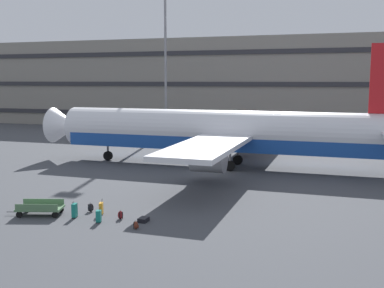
{
  "coord_description": "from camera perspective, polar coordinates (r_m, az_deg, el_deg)",
  "views": [
    {
      "loc": [
        9.92,
        -37.55,
        7.86
      ],
      "look_at": [
        -0.64,
        -3.95,
        3.0
      ],
      "focal_mm": 43.15,
      "sensor_mm": 36.0,
      "label": 1
    }
  ],
  "objects": [
    {
      "name": "suitcase_teal",
      "position": [
        28.0,
        -11.17,
        -7.79
      ],
      "size": [
        0.34,
        0.49,
        0.93
      ],
      "color": "orange",
      "rests_on": "ground_plane"
    },
    {
      "name": "backpack_navy",
      "position": [
        25.11,
        -6.92,
        -9.95
      ],
      "size": [
        0.32,
        0.36,
        0.48
      ],
      "color": "#592619",
      "rests_on": "ground_plane"
    },
    {
      "name": "suitcase_small",
      "position": [
        27.69,
        -14.32,
        -7.94
      ],
      "size": [
        0.32,
        0.46,
        0.93
      ],
      "color": "#147266",
      "rests_on": "ground_plane"
    },
    {
      "name": "backpack_large",
      "position": [
        26.95,
        -8.85,
        -8.69
      ],
      "size": [
        0.38,
        0.39,
        0.53
      ],
      "color": "maroon",
      "rests_on": "ground_plane"
    },
    {
      "name": "suitcase_red",
      "position": [
        26.32,
        -6.01,
        -9.29
      ],
      "size": [
        0.51,
        0.69,
        0.24
      ],
      "color": "black",
      "rests_on": "ground_plane"
    },
    {
      "name": "airliner",
      "position": [
        41.83,
        4.18,
        1.37
      ],
      "size": [
        36.6,
        29.39,
        10.83
      ],
      "color": "silver",
      "rests_on": "ground_plane"
    },
    {
      "name": "ground_plane",
      "position": [
        39.63,
        2.6,
        -3.59
      ],
      "size": [
        600.0,
        600.0,
        0.0
      ],
      "primitive_type": "plane",
      "color": "#424449"
    },
    {
      "name": "suitcase_orange",
      "position": [
        26.51,
        -11.46,
        -8.72
      ],
      "size": [
        0.37,
        0.43,
        0.88
      ],
      "color": "#147266",
      "rests_on": "ground_plane"
    },
    {
      "name": "terminal_structure",
      "position": [
        81.67,
        10.56,
        7.34
      ],
      "size": [
        171.38,
        20.94,
        14.61
      ],
      "color": "gray",
      "rests_on": "ground_plane"
    },
    {
      "name": "backpack_upright",
      "position": [
        28.74,
        -12.4,
        -7.7
      ],
      "size": [
        0.4,
        0.44,
        0.55
      ],
      "color": "black",
      "rests_on": "ground_plane"
    },
    {
      "name": "light_mast_left",
      "position": [
        69.04,
        -3.32,
        13.54
      ],
      "size": [
        1.8,
        0.5,
        25.93
      ],
      "color": "gray",
      "rests_on": "ground_plane"
    },
    {
      "name": "baggage_cart",
      "position": [
        28.78,
        -18.26,
        -7.52
      ],
      "size": [
        3.36,
        1.98,
        0.82
      ],
      "color": "#4C724C",
      "rests_on": "ground_plane"
    }
  ]
}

